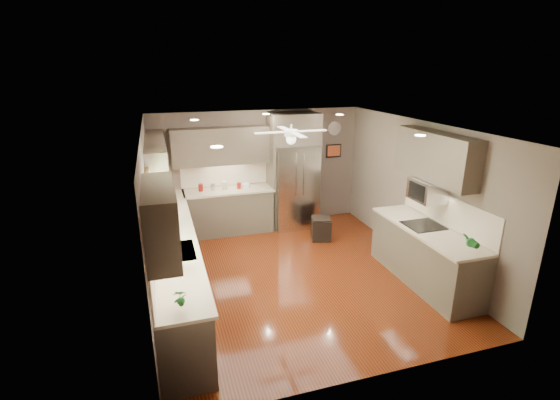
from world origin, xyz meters
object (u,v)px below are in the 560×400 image
microwave (428,190)px  refrigerator (294,173)px  paper_towel (176,256)px  potted_plant_left (180,297)px  canister_c (225,185)px  potted_plant_right (470,241)px  bowl (246,187)px  stool (321,229)px  canister_b (213,187)px  canister_a (201,187)px  canister_d (239,186)px  soap_bottle (164,234)px

microwave → refrigerator: bearing=116.1°
microwave → paper_towel: size_ratio=2.06×
potted_plant_left → canister_c: bearing=74.2°
canister_c → microwave: size_ratio=0.32×
potted_plant_right → bowl: (-2.27, 3.87, -0.13)m
stool → paper_towel: 3.75m
potted_plant_left → refrigerator: (2.66, 4.10, 0.11)m
stool → canister_b: bearing=153.7°
canister_c → potted_plant_left: bearing=-105.8°
bowl → potted_plant_right: bearing=-59.6°
potted_plant_right → canister_b: bearing=126.9°
potted_plant_right → microwave: bearing=84.7°
bowl → paper_towel: (-1.60, -3.13, 0.12)m
canister_a → bowl: bearing=-3.6°
canister_d → refrigerator: bearing=-2.0°
canister_b → paper_towel: 3.32m
potted_plant_left → paper_towel: bearing=89.2°
canister_b → canister_c: 0.24m
canister_b → potted_plant_left: 4.28m
potted_plant_right → soap_bottle: bearing=157.9°
canister_a → canister_b: canister_a is taller
canister_d → potted_plant_left: size_ratio=0.47×
potted_plant_left → paper_towel: size_ratio=1.02×
refrigerator → canister_d: bearing=178.0°
potted_plant_left → bowl: 4.43m
canister_b → microwave: (3.06, -2.78, 0.47)m
canister_a → canister_b: size_ratio=1.03×
canister_c → potted_plant_left: potted_plant_left is taller
canister_b → canister_d: bearing=-3.5°
canister_c → soap_bottle: (-1.28, -2.28, 0.02)m
bowl → canister_d: bearing=170.1°
canister_a → canister_d: (0.78, -0.03, -0.02)m
paper_towel → microwave: bearing=5.8°
refrigerator → stool: size_ratio=5.30×
canister_b → soap_bottle: (-1.04, -2.31, 0.04)m
paper_towel → canister_a: bearing=78.1°
microwave → stool: 2.42m
microwave → stool: (-1.05, 1.79, -1.24)m
canister_a → bowl: size_ratio=0.77×
canister_a → canister_c: canister_c is taller
canister_a → refrigerator: size_ratio=0.06×
canister_c → potted_plant_right: (2.71, -3.90, 0.06)m
canister_b → canister_c: canister_c is taller
canister_c → paper_towel: bearing=-110.1°
canister_b → canister_a: bearing=-179.8°
potted_plant_right → refrigerator: 4.04m
potted_plant_left → potted_plant_right: (3.88, 0.25, 0.02)m
potted_plant_right → paper_towel: size_ratio=1.14×
potted_plant_right → stool: 3.20m
canister_b → stool: bearing=-26.3°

